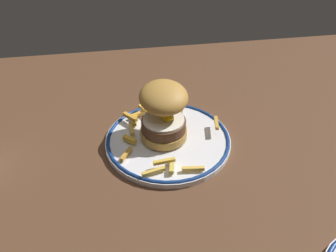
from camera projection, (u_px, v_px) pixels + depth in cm
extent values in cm
cube|color=brown|center=(190.00, 153.00, 77.41)|extent=(121.55, 96.33, 4.00)
cylinder|color=silver|center=(168.00, 141.00, 76.49)|extent=(26.51, 26.51, 1.20)
torus|color=navy|center=(168.00, 139.00, 76.12)|extent=(26.11, 26.11, 0.80)
cylinder|color=#B08137|center=(164.00, 133.00, 75.67)|extent=(9.78, 9.78, 1.80)
cylinder|color=#51311F|center=(164.00, 125.00, 74.42)|extent=(9.27, 9.27, 2.29)
cylinder|color=white|center=(164.00, 120.00, 73.56)|extent=(8.56, 8.56, 0.50)
ellipsoid|color=yellow|center=(168.00, 117.00, 73.06)|extent=(2.60, 2.60, 1.40)
ellipsoid|color=#B38138|center=(164.00, 97.00, 72.15)|extent=(10.89, 11.46, 6.23)
cube|color=gold|center=(154.00, 171.00, 67.35)|extent=(4.56, 1.77, 0.72)
cube|color=gold|center=(135.00, 120.00, 80.04)|extent=(1.33, 3.71, 0.85)
cube|color=gold|center=(216.00, 123.00, 76.85)|extent=(1.47, 4.19, 0.73)
cube|color=gold|center=(193.00, 169.00, 67.95)|extent=(4.33, 1.19, 0.71)
cube|color=gold|center=(130.00, 139.00, 74.54)|extent=(2.86, 2.76, 0.98)
cube|color=gold|center=(126.00, 154.00, 71.20)|extent=(2.67, 3.63, 0.71)
cube|color=#E5AA4E|center=(175.00, 110.00, 83.01)|extent=(3.72, 2.40, 0.85)
cube|color=gold|center=(130.00, 117.00, 79.48)|extent=(3.10, 3.52, 0.84)
cube|color=gold|center=(172.00, 166.00, 68.41)|extent=(1.59, 3.71, 0.84)
cube|color=#E0B951|center=(132.00, 130.00, 77.28)|extent=(1.11, 3.43, 0.79)
cube|color=gold|center=(164.00, 161.00, 68.53)|extent=(4.36, 1.19, 0.71)
cube|color=gold|center=(138.00, 114.00, 81.75)|extent=(3.78, 2.39, 0.77)
cube|color=yellow|center=(144.00, 109.00, 81.99)|extent=(2.48, 3.78, 0.74)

